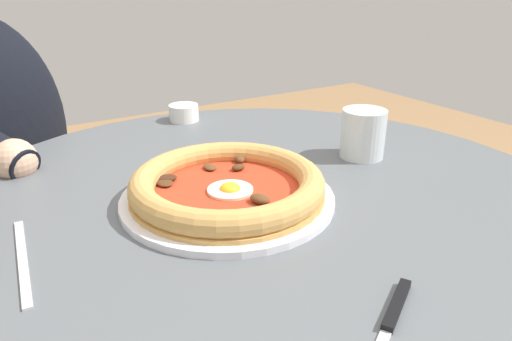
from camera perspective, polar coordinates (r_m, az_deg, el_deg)
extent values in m
cylinder|color=#565B60|center=(0.69, 0.34, -4.64)|extent=(0.96, 0.96, 0.04)
cylinder|color=white|center=(0.67, -3.43, -3.31)|extent=(0.30, 0.30, 0.01)
cylinder|color=tan|center=(0.66, -3.45, -2.69)|extent=(0.27, 0.27, 0.01)
torus|color=tan|center=(0.66, -3.48, -1.52)|extent=(0.27, 0.27, 0.04)
cylinder|color=red|center=(0.66, -3.46, -2.30)|extent=(0.25, 0.25, 0.00)
cylinder|color=white|center=(0.65, -3.24, -2.29)|extent=(0.06, 0.06, 0.00)
ellipsoid|color=yellow|center=(0.65, -3.25, -2.13)|extent=(0.03, 0.03, 0.02)
ellipsoid|color=#4C2D19|center=(0.68, -11.03, -1.39)|extent=(0.02, 0.03, 0.01)
ellipsoid|color=#3D2314|center=(0.69, -10.70, -0.92)|extent=(0.03, 0.02, 0.01)
ellipsoid|color=brown|center=(0.61, 0.49, -3.46)|extent=(0.03, 0.03, 0.01)
ellipsoid|color=#4C2D19|center=(0.71, -2.34, 0.35)|extent=(0.02, 0.02, 0.01)
ellipsoid|color=brown|center=(0.75, -1.99, 1.38)|extent=(0.02, 0.03, 0.01)
ellipsoid|color=brown|center=(0.59, -0.50, -4.98)|extent=(0.03, 0.02, 0.01)
ellipsoid|color=brown|center=(0.72, -5.61, 0.43)|extent=(0.02, 0.03, 0.01)
ellipsoid|color=#2D6B28|center=(0.66, -2.63, -1.76)|extent=(0.01, 0.01, 0.00)
ellipsoid|color=#2D6B28|center=(0.66, -3.19, -1.89)|extent=(0.01, 0.01, 0.00)
ellipsoid|color=#2D6B28|center=(0.68, -11.64, -1.42)|extent=(0.01, 0.01, 0.00)
cylinder|color=silver|center=(0.83, 12.82, 4.38)|extent=(0.08, 0.08, 0.08)
cylinder|color=silver|center=(0.84, 12.63, 2.30)|extent=(0.07, 0.07, 0.02)
cube|color=black|center=(0.49, 16.66, -15.26)|extent=(0.07, 0.05, 0.01)
cylinder|color=white|center=(1.04, -8.72, 6.92)|extent=(0.06, 0.06, 0.03)
cylinder|color=olive|center=(1.04, -8.75, 7.38)|extent=(0.05, 0.05, 0.01)
cube|color=#BCBCC1|center=(0.60, -26.39, -9.63)|extent=(0.02, 0.19, 0.00)
cube|color=#282833|center=(1.39, -25.74, -15.23)|extent=(0.43, 0.40, 0.45)
sphere|color=tan|center=(0.85, -27.14, 1.12)|extent=(0.07, 0.07, 0.07)
cube|color=#957050|center=(1.32, -28.57, -6.73)|extent=(0.57, 0.57, 0.02)
cylinder|color=#8E6B4C|center=(1.39, -15.54, -14.13)|extent=(0.02, 0.02, 0.43)
cylinder|color=#8E6B4C|center=(1.66, -24.92, -9.02)|extent=(0.02, 0.02, 0.43)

